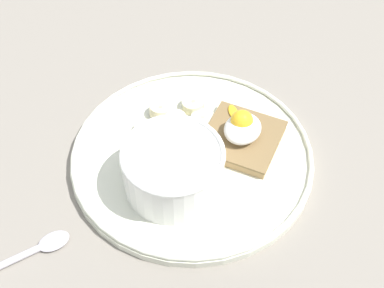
{
  "coord_description": "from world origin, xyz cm",
  "views": [
    {
      "loc": [
        36.1,
        22.55,
        54.74
      ],
      "look_at": [
        0.0,
        0.0,
        5.0
      ],
      "focal_mm": 50.0,
      "sensor_mm": 36.0,
      "label": 1
    }
  ],
  "objects_px": {
    "banana_slice_front": "(147,127)",
    "banana_slice_inner": "(203,119)",
    "toast_slice": "(242,138)",
    "banana_slice_left": "(161,111)",
    "spoon": "(27,253)",
    "oatmeal_bowl": "(173,168)",
    "poached_egg": "(242,126)",
    "banana_slice_right": "(176,119)",
    "banana_slice_back": "(193,104)"
  },
  "relations": [
    {
      "from": "banana_slice_front",
      "to": "banana_slice_right",
      "type": "relative_size",
      "value": 1.3
    },
    {
      "from": "banana_slice_right",
      "to": "oatmeal_bowl",
      "type": "bearing_deg",
      "value": 31.54
    },
    {
      "from": "banana_slice_front",
      "to": "banana_slice_left",
      "type": "xyz_separation_m",
      "value": [
        -0.03,
        -0.0,
        0.0
      ]
    },
    {
      "from": "banana_slice_left",
      "to": "banana_slice_back",
      "type": "distance_m",
      "value": 0.05
    },
    {
      "from": "banana_slice_back",
      "to": "oatmeal_bowl",
      "type": "bearing_deg",
      "value": 21.49
    },
    {
      "from": "banana_slice_right",
      "to": "banana_slice_front",
      "type": "bearing_deg",
      "value": -39.12
    },
    {
      "from": "banana_slice_inner",
      "to": "spoon",
      "type": "xyz_separation_m",
      "value": [
        0.27,
        -0.06,
        -0.01
      ]
    },
    {
      "from": "oatmeal_bowl",
      "to": "banana_slice_front",
      "type": "distance_m",
      "value": 0.1
    },
    {
      "from": "banana_slice_back",
      "to": "banana_slice_inner",
      "type": "relative_size",
      "value": 0.91
    },
    {
      "from": "banana_slice_front",
      "to": "banana_slice_right",
      "type": "distance_m",
      "value": 0.04
    },
    {
      "from": "toast_slice",
      "to": "banana_slice_inner",
      "type": "height_order",
      "value": "toast_slice"
    },
    {
      "from": "spoon",
      "to": "banana_slice_front",
      "type": "bearing_deg",
      "value": 177.42
    },
    {
      "from": "banana_slice_left",
      "to": "banana_slice_back",
      "type": "xyz_separation_m",
      "value": [
        -0.03,
        0.03,
        -0.0
      ]
    },
    {
      "from": "oatmeal_bowl",
      "to": "spoon",
      "type": "distance_m",
      "value": 0.19
    },
    {
      "from": "oatmeal_bowl",
      "to": "toast_slice",
      "type": "distance_m",
      "value": 0.11
    },
    {
      "from": "banana_slice_front",
      "to": "poached_egg",
      "type": "bearing_deg",
      "value": 112.9
    },
    {
      "from": "poached_egg",
      "to": "banana_slice_left",
      "type": "bearing_deg",
      "value": -82.12
    },
    {
      "from": "oatmeal_bowl",
      "to": "banana_slice_inner",
      "type": "bearing_deg",
      "value": -167.6
    },
    {
      "from": "toast_slice",
      "to": "spoon",
      "type": "bearing_deg",
      "value": -25.39
    },
    {
      "from": "toast_slice",
      "to": "banana_slice_inner",
      "type": "bearing_deg",
      "value": -94.11
    },
    {
      "from": "banana_slice_front",
      "to": "banana_slice_inner",
      "type": "bearing_deg",
      "value": 132.77
    },
    {
      "from": "banana_slice_front",
      "to": "spoon",
      "type": "xyz_separation_m",
      "value": [
        0.22,
        -0.01,
        -0.01
      ]
    },
    {
      "from": "banana_slice_front",
      "to": "banana_slice_inner",
      "type": "xyz_separation_m",
      "value": [
        -0.05,
        0.05,
        0.0
      ]
    },
    {
      "from": "poached_egg",
      "to": "banana_slice_front",
      "type": "distance_m",
      "value": 0.12
    },
    {
      "from": "banana_slice_left",
      "to": "oatmeal_bowl",
      "type": "bearing_deg",
      "value": 41.84
    },
    {
      "from": "banana_slice_front",
      "to": "banana_slice_inner",
      "type": "distance_m",
      "value": 0.07
    },
    {
      "from": "toast_slice",
      "to": "banana_slice_back",
      "type": "relative_size",
      "value": 3.1
    },
    {
      "from": "banana_slice_right",
      "to": "spoon",
      "type": "xyz_separation_m",
      "value": [
        0.25,
        -0.03,
        -0.01
      ]
    },
    {
      "from": "oatmeal_bowl",
      "to": "banana_slice_back",
      "type": "distance_m",
      "value": 0.13
    },
    {
      "from": "oatmeal_bowl",
      "to": "poached_egg",
      "type": "relative_size",
      "value": 1.76
    },
    {
      "from": "oatmeal_bowl",
      "to": "banana_slice_left",
      "type": "height_order",
      "value": "oatmeal_bowl"
    },
    {
      "from": "banana_slice_front",
      "to": "banana_slice_right",
      "type": "xyz_separation_m",
      "value": [
        -0.03,
        0.03,
        0.0
      ]
    },
    {
      "from": "banana_slice_front",
      "to": "banana_slice_left",
      "type": "height_order",
      "value": "banana_slice_left"
    },
    {
      "from": "oatmeal_bowl",
      "to": "spoon",
      "type": "xyz_separation_m",
      "value": [
        0.16,
        -0.09,
        -0.04
      ]
    },
    {
      "from": "poached_egg",
      "to": "spoon",
      "type": "bearing_deg",
      "value": -25.0
    },
    {
      "from": "spoon",
      "to": "poached_egg",
      "type": "bearing_deg",
      "value": 155.0
    },
    {
      "from": "toast_slice",
      "to": "banana_slice_right",
      "type": "xyz_separation_m",
      "value": [
        0.02,
        -0.09,
        -0.0
      ]
    },
    {
      "from": "banana_slice_left",
      "to": "banana_slice_right",
      "type": "distance_m",
      "value": 0.03
    },
    {
      "from": "toast_slice",
      "to": "banana_slice_left",
      "type": "bearing_deg",
      "value": -82.94
    },
    {
      "from": "banana_slice_inner",
      "to": "spoon",
      "type": "distance_m",
      "value": 0.27
    },
    {
      "from": "toast_slice",
      "to": "banana_slice_left",
      "type": "height_order",
      "value": "banana_slice_left"
    },
    {
      "from": "banana_slice_front",
      "to": "banana_slice_back",
      "type": "xyz_separation_m",
      "value": [
        -0.07,
        0.03,
        0.0
      ]
    },
    {
      "from": "poached_egg",
      "to": "banana_slice_left",
      "type": "xyz_separation_m",
      "value": [
        0.02,
        -0.11,
        -0.02
      ]
    },
    {
      "from": "banana_slice_front",
      "to": "banana_slice_left",
      "type": "distance_m",
      "value": 0.03
    },
    {
      "from": "banana_slice_left",
      "to": "toast_slice",
      "type": "bearing_deg",
      "value": 97.06
    },
    {
      "from": "toast_slice",
      "to": "banana_slice_front",
      "type": "bearing_deg",
      "value": -67.99
    },
    {
      "from": "banana_slice_front",
      "to": "banana_slice_left",
      "type": "relative_size",
      "value": 0.97
    },
    {
      "from": "banana_slice_left",
      "to": "banana_slice_back",
      "type": "bearing_deg",
      "value": 137.74
    },
    {
      "from": "banana_slice_left",
      "to": "spoon",
      "type": "height_order",
      "value": "banana_slice_left"
    },
    {
      "from": "oatmeal_bowl",
      "to": "banana_slice_inner",
      "type": "distance_m",
      "value": 0.11
    }
  ]
}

